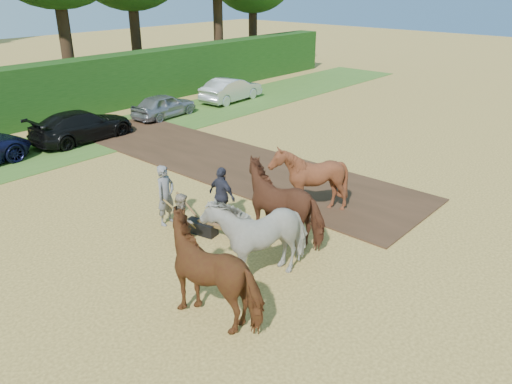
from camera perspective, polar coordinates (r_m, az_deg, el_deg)
name	(u,v)px	position (r m, az deg, el deg)	size (l,w,h in m)	color
ground	(354,225)	(15.75, 11.12, -3.68)	(120.00, 120.00, 0.00)	gold
earth_strip	(226,161)	(20.77, -3.40, 3.54)	(4.50, 17.00, 0.05)	#472D1C
grass_verge	(100,137)	(25.20, -17.35, 6.05)	(50.00, 5.00, 0.03)	#38601E
hedgerow	(49,93)	(28.71, -22.60, 10.43)	(46.00, 1.60, 3.00)	#14380F
spectator_near	(183,220)	(14.13, -8.35, -3.16)	(0.77, 0.60, 1.58)	#BDAB94
spectator_far	(222,196)	(15.25, -3.90, -0.42)	(1.07, 0.44, 1.82)	#262733
plough_team	(269,216)	(13.45, 1.52, -2.72)	(7.62, 6.12, 2.28)	#5B3716
parked_cars	(40,134)	(24.07, -23.44, 6.14)	(30.20, 3.03, 1.48)	#B0B2B7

